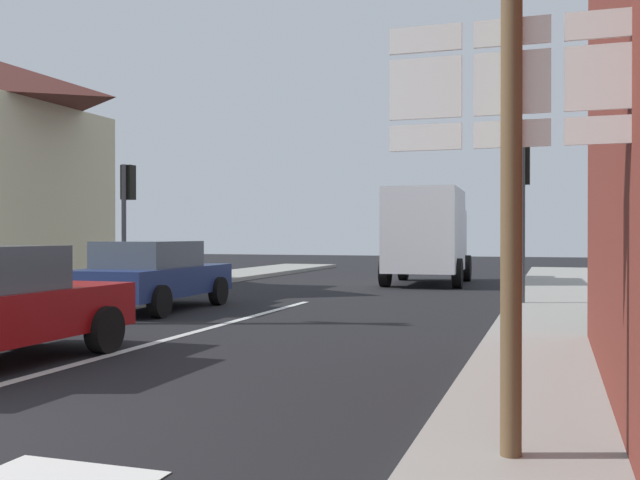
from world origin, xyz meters
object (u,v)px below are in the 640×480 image
sedan_far (153,274)px  delivery_truck (427,233)px  route_sign_post (511,175)px  traffic_light_near_right (523,186)px  traffic_light_near_left (127,199)px

sedan_far → delivery_truck: bearing=66.5°
route_sign_post → traffic_light_near_right: (-0.37, 11.32, 0.67)m
sedan_far → traffic_light_near_right: (7.49, 2.79, 1.91)m
sedan_far → route_sign_post: (7.86, -8.53, 1.24)m
delivery_truck → traffic_light_near_right: (3.25, -6.96, 1.02)m
route_sign_post → traffic_light_near_right: bearing=91.9°
delivery_truck → route_sign_post: (3.62, -18.28, 0.35)m
route_sign_post → traffic_light_near_left: size_ratio=0.93×
delivery_truck → traffic_light_near_right: bearing=-65.0°
traffic_light_near_left → delivery_truck: bearing=46.1°
sedan_far → traffic_light_near_left: traffic_light_near_left is taller
traffic_light_near_left → traffic_light_near_right: bearing=-0.1°
sedan_far → traffic_light_near_right: traffic_light_near_right is taller
delivery_truck → traffic_light_near_left: traffic_light_near_left is taller
delivery_truck → traffic_light_near_right: 7.75m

